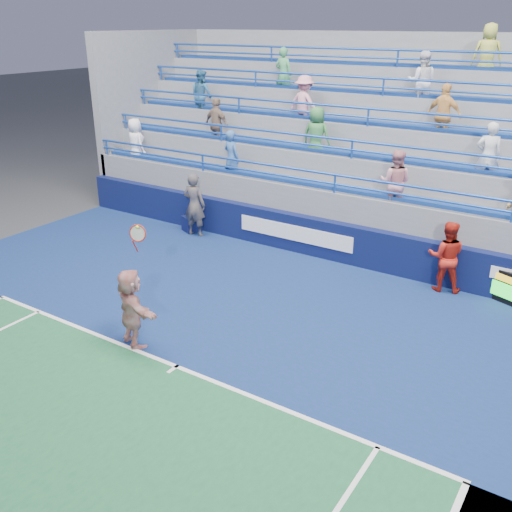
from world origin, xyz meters
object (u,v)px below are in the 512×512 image
Objects in this scene: serve_speed_board at (504,287)px; judge_chair at (192,223)px; ball_girl at (446,257)px; tennis_player at (132,308)px; line_judge at (194,205)px.

judge_chair is (-9.26, -0.14, -0.12)m from serve_speed_board.
judge_chair is at bearing -15.58° from ball_girl.
judge_chair is at bearing 118.98° from tennis_player.
line_judge is at bearing -177.56° from serve_speed_board.
line_judge is 1.10× the size of ball_girl.
judge_chair is 0.81m from line_judge.
judge_chair is at bearing -179.14° from serve_speed_board.
tennis_player is 1.50× the size of ball_girl.
ball_girl is (-1.39, -0.11, 0.50)m from serve_speed_board.
line_judge is 7.56m from ball_girl.
tennis_player is 1.37× the size of line_judge.
tennis_player is at bearing -61.02° from judge_chair.
ball_girl is at bearing -175.54° from serve_speed_board.
line_judge is at bearing -13.73° from ball_girl.
judge_chair reaches higher than serve_speed_board.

